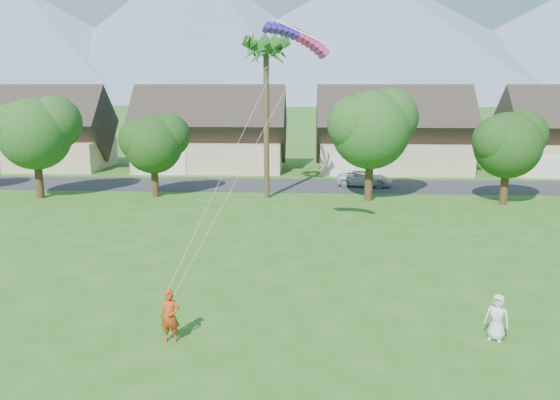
# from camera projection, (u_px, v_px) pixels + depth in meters

# --- Properties ---
(street) EXTENTS (90.00, 7.00, 0.01)m
(street) POSITION_uv_depth(u_px,v_px,m) (294.00, 185.00, 48.82)
(street) COLOR #2D2D30
(street) RESTS_ON ground
(kite_flyer) EXTENTS (0.71, 0.48, 1.91)m
(kite_flyer) POSITION_uv_depth(u_px,v_px,m) (170.00, 316.00, 19.12)
(kite_flyer) COLOR #BB3A15
(kite_flyer) RESTS_ON ground
(watcher) EXTENTS (0.99, 0.89, 1.70)m
(watcher) POSITION_uv_depth(u_px,v_px,m) (497.00, 317.00, 19.31)
(watcher) COLOR silver
(watcher) RESTS_ON ground
(parked_car) EXTENTS (5.07, 2.90, 1.33)m
(parked_car) POSITION_uv_depth(u_px,v_px,m) (364.00, 179.00, 48.36)
(parked_car) COLOR silver
(parked_car) RESTS_ON ground
(mountain_ridge) EXTENTS (540.00, 240.00, 70.00)m
(mountain_ridge) POSITION_uv_depth(u_px,v_px,m) (328.00, 41.00, 262.88)
(mountain_ridge) COLOR slate
(mountain_ridge) RESTS_ON ground
(houses_row) EXTENTS (72.75, 8.19, 8.86)m
(houses_row) POSITION_uv_depth(u_px,v_px,m) (301.00, 137.00, 56.85)
(houses_row) COLOR beige
(houses_row) RESTS_ON ground
(tree_row) EXTENTS (62.27, 6.67, 8.45)m
(tree_row) POSITION_uv_depth(u_px,v_px,m) (277.00, 137.00, 41.91)
(tree_row) COLOR #47301C
(tree_row) RESTS_ON ground
(fan_palm) EXTENTS (3.00, 3.00, 13.80)m
(fan_palm) POSITION_uv_depth(u_px,v_px,m) (266.00, 45.00, 41.07)
(fan_palm) COLOR #4C3D26
(fan_palm) RESTS_ON ground
(parafoil_kite) EXTENTS (3.42, 1.25, 0.50)m
(parafoil_kite) POSITION_uv_depth(u_px,v_px,m) (298.00, 35.00, 26.28)
(parafoil_kite) COLOR #3318B9
(parafoil_kite) RESTS_ON ground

